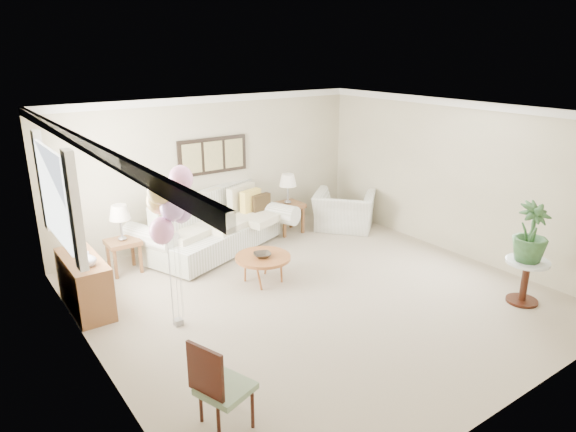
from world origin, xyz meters
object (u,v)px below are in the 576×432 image
object	(u,v)px
coffee_table	(263,258)
armchair	(344,211)
sofa	(215,229)
accent_chair	(219,385)
balloon_cluster	(169,204)

from	to	relation	value
coffee_table	armchair	xyz separation A→B (m)	(2.60, 1.11, -0.03)
sofa	accent_chair	xyz separation A→B (m)	(-2.07, -3.99, 0.08)
coffee_table	balloon_cluster	distance (m)	2.08
balloon_cluster	armchair	bearing A→B (deg)	20.50
sofa	armchair	world-z (taller)	sofa
coffee_table	accent_chair	xyz separation A→B (m)	(-2.04, -2.41, 0.08)
balloon_cluster	sofa	bearing A→B (deg)	51.38
armchair	coffee_table	bearing A→B (deg)	72.79
coffee_table	armchair	bearing A→B (deg)	23.14
sofa	balloon_cluster	world-z (taller)	balloon_cluster
coffee_table	balloon_cluster	bearing A→B (deg)	-163.98
sofa	coffee_table	size ratio (longest dim) A/B	3.63
armchair	accent_chair	size ratio (longest dim) A/B	1.24
sofa	coffee_table	world-z (taller)	sofa
armchair	accent_chair	xyz separation A→B (m)	(-4.64, -3.52, 0.11)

